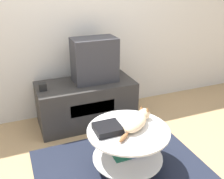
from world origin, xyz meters
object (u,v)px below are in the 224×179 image
tv (95,60)px  dvd_box (108,128)px  speaker (43,87)px  cat (137,121)px

tv → dvd_box: (-0.22, -1.01, -0.31)m
tv → speaker: 0.68m
speaker → tv: bearing=4.7°
speaker → dvd_box: (0.42, -0.96, -0.09)m
cat → tv: bearing=55.8°
speaker → dvd_box: bearing=-66.4°
dvd_box → cat: size_ratio=0.52×
speaker → dvd_box: speaker is taller
speaker → cat: (0.69, -0.98, -0.06)m
tv → cat: size_ratio=1.17×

